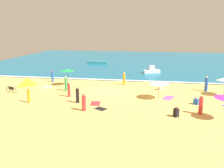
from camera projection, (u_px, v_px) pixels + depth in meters
ground_plane at (110, 92)px, 29.10m from camera, size 60.00×60.00×0.00m
ocean_water at (130, 61)px, 55.97m from camera, size 60.00×44.00×0.10m
wave_breaker_foam at (117, 80)px, 35.12m from camera, size 57.00×0.70×0.01m
beach_umbrella_1 at (159, 82)px, 25.80m from camera, size 3.04×3.03×2.03m
beach_umbrella_2 at (67, 70)px, 31.86m from camera, size 2.66×2.67×2.32m
beach_tent at (27, 82)px, 31.98m from camera, size 2.71×2.75×1.11m
parked_bicycle at (11, 89)px, 28.62m from camera, size 1.73×0.68×0.76m
beachgoer_0 at (66, 84)px, 29.37m from camera, size 0.41×0.41×1.81m
beachgoer_1 at (84, 103)px, 22.28m from camera, size 0.48×0.48×1.67m
beachgoer_2 at (201, 105)px, 21.40m from camera, size 0.48×0.48×1.73m
beachgoer_3 at (176, 112)px, 20.83m from camera, size 0.54×0.54×0.94m
beachgoer_4 at (53, 77)px, 34.21m from camera, size 0.43×0.43×1.63m
beachgoer_5 at (124, 79)px, 32.43m from camera, size 0.33×0.33×1.76m
beachgoer_6 at (69, 90)px, 26.83m from camera, size 0.44×0.44×1.66m
beachgoer_7 at (160, 87)px, 29.90m from camera, size 0.51×0.51×0.85m
beachgoer_8 at (196, 101)px, 24.23m from camera, size 0.63×0.63×0.79m
beachgoer_9 at (206, 84)px, 29.09m from camera, size 0.52×0.52×1.91m
beachgoer_10 at (29, 95)px, 24.73m from camera, size 0.30×0.30×1.66m
beachgoer_11 at (78, 95)px, 24.67m from camera, size 0.47×0.47×1.67m
beach_towel_0 at (168, 98)px, 26.52m from camera, size 1.56×2.00×0.01m
beach_towel_1 at (95, 103)px, 24.56m from camera, size 1.17×1.68×0.01m
beach_towel_2 at (47, 87)px, 31.14m from camera, size 1.30×1.11×0.01m
beach_towel_4 at (101, 109)px, 22.94m from camera, size 1.41×1.31×0.01m
small_boat_0 at (152, 71)px, 40.39m from camera, size 2.96×1.87×1.30m
small_boat_1 at (98, 62)px, 51.42m from camera, size 4.15×1.49×0.49m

